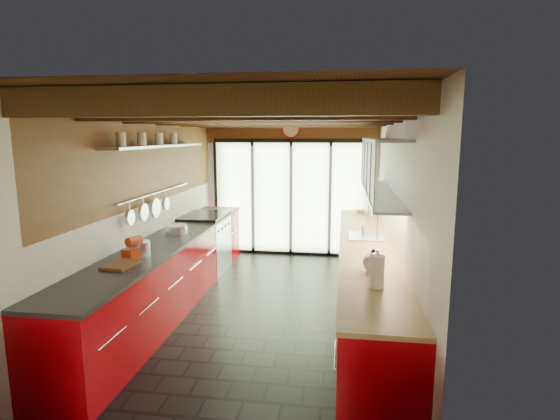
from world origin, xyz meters
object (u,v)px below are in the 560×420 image
(stand_mixer, at_px, (136,249))
(kettle, at_px, (373,261))
(soap_bottle, at_px, (365,228))
(bowl, at_px, (361,211))
(paper_towel, at_px, (377,272))

(stand_mixer, distance_m, kettle, 2.54)
(stand_mixer, bearing_deg, kettle, -3.24)
(kettle, bearing_deg, stand_mixer, 176.76)
(kettle, distance_m, soap_bottle, 1.66)
(stand_mixer, xyz_separation_m, bowl, (2.54, 3.20, -0.07))
(paper_towel, height_order, soap_bottle, paper_towel)
(stand_mixer, xyz_separation_m, kettle, (2.54, -0.14, 0.01))
(stand_mixer, relative_size, soap_bottle, 1.84)
(stand_mixer, distance_m, bowl, 4.08)
(bowl, bearing_deg, paper_towel, -90.00)
(soap_bottle, bearing_deg, stand_mixer, -149.12)
(kettle, relative_size, bowl, 1.51)
(paper_towel, bearing_deg, soap_bottle, 90.00)
(stand_mixer, relative_size, kettle, 1.08)
(soap_bottle, distance_m, bowl, 1.68)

